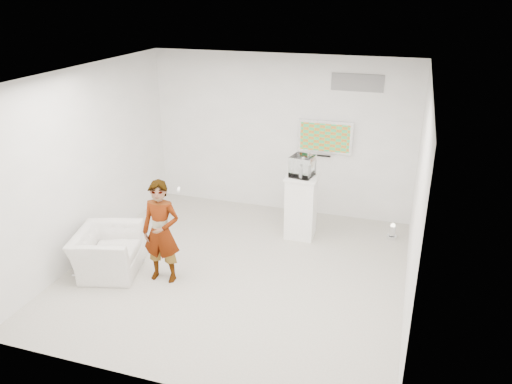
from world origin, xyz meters
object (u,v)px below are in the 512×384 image
Objects in this scene: tv at (325,137)px; pedestal at (301,206)px; person at (161,232)px; floor_uplight at (392,231)px; armchair at (107,252)px.

tv is 1.41m from pedestal.
person is (-1.82, -2.99, -0.77)m from tv.
pedestal is 1.66m from floor_uplight.
armchair is (-2.73, -3.06, -1.22)m from tv.
pedestal is at bearing -101.03° from tv.
person is 5.73× the size of floor_uplight.
tv is at bearing -56.54° from armchair.
person is 1.40× the size of pedestal.
pedestal is (1.63, 2.00, -0.22)m from person.
person is at bearing -143.44° from floor_uplight.
floor_uplight is at bearing -24.60° from tv.
armchair is at bearing -140.85° from pedestal.
person is 1.52× the size of armchair.
person is at bearing -121.34° from tv.
armchair is at bearing -131.82° from tv.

